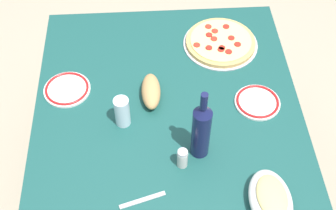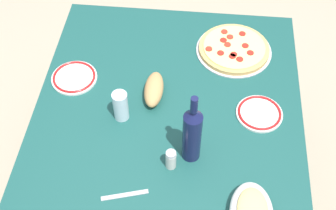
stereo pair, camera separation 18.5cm
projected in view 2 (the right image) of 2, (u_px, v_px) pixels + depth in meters
name	position (u px, v px, depth m)	size (l,w,h in m)	color
ground_plane	(168.00, 193.00, 2.43)	(8.00, 8.00, 0.00)	tan
dining_table	(168.00, 124.00, 1.95)	(1.26, 1.10, 0.72)	#194C47
pepperoni_pizza	(234.00, 49.00, 2.08)	(0.34, 0.34, 0.03)	#B7B7BC
wine_bottle	(192.00, 134.00, 1.63)	(0.07, 0.07, 0.33)	#141942
water_glass	(121.00, 106.00, 1.80)	(0.06, 0.06, 0.14)	silver
side_plate_near	(259.00, 113.00, 1.85)	(0.19, 0.19, 0.02)	white
side_plate_far	(74.00, 77.00, 1.97)	(0.20, 0.20, 0.02)	white
bread_loaf	(154.00, 89.00, 1.90)	(0.19, 0.08, 0.07)	tan
spice_shaker	(171.00, 159.00, 1.67)	(0.04, 0.04, 0.09)	silver
fork_right	(125.00, 195.00, 1.63)	(0.17, 0.02, 0.01)	#B7B7BC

